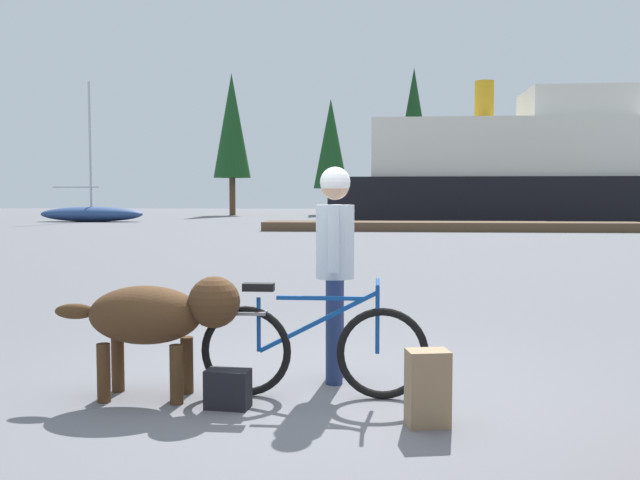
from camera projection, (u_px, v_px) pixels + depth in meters
name	position (u px, v px, depth m)	size (l,w,h in m)	color
ground_plane	(303.00, 393.00, 5.50)	(160.00, 160.00, 0.00)	slate
bicycle	(312.00, 348.00, 5.36)	(1.76, 0.44, 0.91)	black
person_cyclist	(335.00, 251.00, 5.80)	(0.32, 0.53, 1.79)	navy
dog	(159.00, 315.00, 5.33)	(1.45, 0.53, 0.95)	#472D19
backpack	(428.00, 388.00, 4.70)	(0.28, 0.20, 0.52)	#8C7251
handbag_pannier	(228.00, 389.00, 5.10)	(0.32, 0.18, 0.28)	black
dock_pier	(451.00, 226.00, 31.14)	(16.74, 2.38, 0.40)	brown
ferry_boat	(534.00, 174.00, 40.35)	(23.11, 8.61, 8.18)	black
sailboat_moored	(91.00, 213.00, 42.17)	(6.36, 1.78, 8.38)	navy
pine_tree_far_left	(232.00, 126.00, 55.54)	(2.97, 2.97, 11.31)	#4C331E
pine_tree_center	(414.00, 129.00, 52.89)	(3.15, 3.15, 11.26)	#4C331E
pine_tree_far_right	(589.00, 138.00, 52.39)	(2.84, 2.84, 9.35)	#4C331E
pine_tree_mid_back	(331.00, 144.00, 57.86)	(2.86, 2.86, 9.61)	#4C331E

